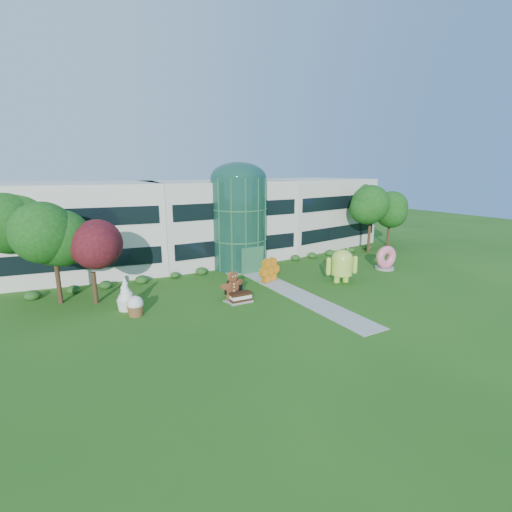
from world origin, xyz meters
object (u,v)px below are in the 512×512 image
donut (385,257)px  android_black (234,286)px  android_green (342,263)px  gingerbread (233,286)px

donut → android_black: bearing=-173.7°
android_green → gingerbread: size_ratio=1.37×
android_black → donut: donut is taller
android_black → android_green: bearing=-13.6°
android_green → android_black: size_ratio=1.77×
android_green → donut: size_ratio=1.43×
donut → gingerbread: 18.91m
donut → gingerbread: bearing=-171.8°
android_green → donut: bearing=26.5°
android_green → gingerbread: 11.50m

